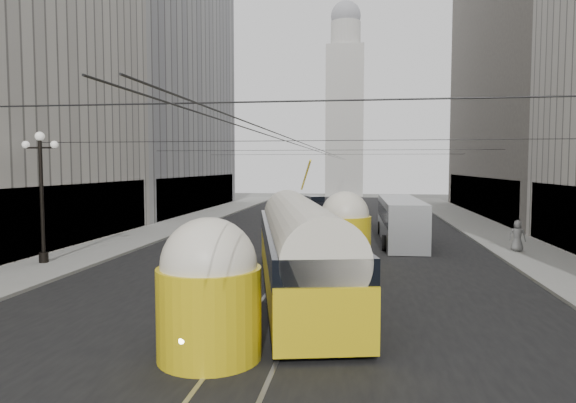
% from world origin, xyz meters
% --- Properties ---
extents(road, '(20.00, 85.00, 0.02)m').
position_xyz_m(road, '(0.00, 32.50, 0.00)').
color(road, black).
rests_on(road, ground).
extents(sidewalk_left, '(4.00, 72.00, 0.15)m').
position_xyz_m(sidewalk_left, '(-12.00, 36.00, 0.07)').
color(sidewalk_left, gray).
rests_on(sidewalk_left, ground).
extents(sidewalk_right, '(4.00, 72.00, 0.15)m').
position_xyz_m(sidewalk_right, '(12.00, 36.00, 0.07)').
color(sidewalk_right, gray).
rests_on(sidewalk_right, ground).
extents(rail_left, '(0.12, 85.00, 0.04)m').
position_xyz_m(rail_left, '(-0.75, 32.50, 0.00)').
color(rail_left, gray).
rests_on(rail_left, ground).
extents(rail_right, '(0.12, 85.00, 0.04)m').
position_xyz_m(rail_right, '(0.75, 32.50, 0.00)').
color(rail_right, gray).
rests_on(rail_right, ground).
extents(building_left_far, '(12.60, 28.60, 28.60)m').
position_xyz_m(building_left_far, '(-19.99, 48.00, 14.31)').
color(building_left_far, '#999999').
rests_on(building_left_far, ground).
extents(building_right_far, '(12.60, 32.60, 32.60)m').
position_xyz_m(building_right_far, '(20.00, 48.00, 16.31)').
color(building_right_far, '#514C47').
rests_on(building_right_far, ground).
extents(distant_tower, '(6.00, 6.00, 31.36)m').
position_xyz_m(distant_tower, '(0.00, 80.00, 14.97)').
color(distant_tower, '#B2AFA8').
rests_on(distant_tower, ground).
extents(lamppost_left_mid, '(1.86, 0.44, 6.37)m').
position_xyz_m(lamppost_left_mid, '(-12.60, 18.00, 3.74)').
color(lamppost_left_mid, black).
rests_on(lamppost_left_mid, sidewalk_left).
extents(catenary, '(25.00, 72.00, 0.23)m').
position_xyz_m(catenary, '(0.12, 31.49, 5.88)').
color(catenary, black).
rests_on(catenary, ground).
extents(streetcar, '(5.59, 16.31, 3.65)m').
position_xyz_m(streetcar, '(0.50, 14.24, 1.78)').
color(streetcar, gold).
rests_on(streetcar, ground).
extents(city_bus, '(2.57, 10.93, 2.77)m').
position_xyz_m(city_bus, '(5.27, 28.37, 1.52)').
color(city_bus, '#A9ACAE').
rests_on(city_bus, ground).
extents(sedan_white_far, '(2.43, 4.83, 1.47)m').
position_xyz_m(sedan_white_far, '(1.59, 41.05, 0.66)').
color(sedan_white_far, silver).
rests_on(sedan_white_far, ground).
extents(sedan_dark_far, '(3.51, 4.84, 1.41)m').
position_xyz_m(sedan_dark_far, '(-2.54, 53.59, 0.64)').
color(sedan_dark_far, black).
rests_on(sedan_dark_far, ground).
extents(pedestrian_sidewalk_right, '(0.98, 0.78, 1.74)m').
position_xyz_m(pedestrian_sidewalk_right, '(11.36, 24.75, 1.02)').
color(pedestrian_sidewalk_right, slate).
rests_on(pedestrian_sidewalk_right, sidewalk_right).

